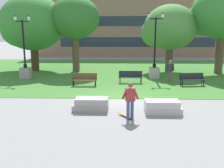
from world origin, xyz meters
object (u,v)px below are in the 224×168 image
Objects in this scene: concrete_block_center at (91,104)px; person_skateboarder at (130,99)px; skateboard at (126,115)px; concrete_block_left at (162,107)px; lamp_post_right at (154,65)px; park_bench_near_left at (84,79)px; park_bench_far_left at (131,76)px; park_bench_near_right at (192,78)px; lamp_post_left at (25,66)px; person_bystander_near_lawn at (170,70)px.

concrete_block_center is 1.05× the size of person_skateboarder.
person_skateboarder is 1.82× the size of skateboard.
concrete_block_left is 0.34× the size of lamp_post_right.
park_bench_near_left and park_bench_far_left have the same top height.
person_skateboarder is 0.95× the size of park_bench_near_left.
concrete_block_left is (3.56, -0.35, 0.00)m from concrete_block_center.
park_bench_near_left is at bearing 113.39° from person_skateboarder.
park_bench_near_right is (6.70, 6.14, 0.23)m from concrete_block_center.
lamp_post_right is at bearing 30.49° from park_bench_near_left.
skateboard is (-1.81, -0.69, -0.22)m from concrete_block_left.
concrete_block_left is at bearing -41.48° from lamp_post_left.
park_bench_near_left is (-3.07, 7.09, -0.43)m from person_skateboarder.
park_bench_near_left is 0.98× the size of park_bench_near_right.
person_bystander_near_lawn is (11.73, -1.17, -0.08)m from lamp_post_left.
person_bystander_near_lawn is at bearing 54.05° from concrete_block_center.
lamp_post_right reaches higher than lamp_post_left.
park_bench_near_right is at bearing -49.87° from lamp_post_right.
lamp_post_left is at bearing -177.31° from lamp_post_right.
person_bystander_near_lawn is at bearing 68.64° from person_skateboarder.
concrete_block_left is at bearing -52.58° from park_bench_near_left.
park_bench_near_left is at bearing 127.42° from concrete_block_left.
park_bench_near_right is at bearing -10.39° from park_bench_far_left.
park_bench_near_right reaches higher than concrete_block_left.
park_bench_far_left reaches higher than concrete_block_center.
person_bystander_near_lawn reaches higher than concrete_block_center.
park_bench_near_right is at bearing -10.12° from lamp_post_left.
concrete_block_center is at bearing -78.94° from park_bench_near_left.
lamp_post_right is at bearing 77.07° from person_skateboarder.
person_skateboarder reaches higher than park_bench_far_left.
concrete_block_left is at bearing -115.78° from park_bench_near_right.
skateboard is at bearing -113.01° from person_bystander_near_lawn.
skateboard is at bearing -104.22° from lamp_post_right.
concrete_block_left is at bearing -94.50° from lamp_post_right.
lamp_post_left reaches higher than park_bench_far_left.
person_bystander_near_lawn is (3.37, 8.61, 0.02)m from person_skateboarder.
lamp_post_left is at bearing 169.88° from park_bench_near_right.
concrete_block_center is 7.31m from park_bench_far_left.
concrete_block_center is 1.00× the size of park_bench_near_left.
concrete_block_center is 2.05m from skateboard.
lamp_post_right is at bearing 75.78° from skateboard.
skateboard is 7.43m from park_bench_near_left.
concrete_block_left is at bearing -79.81° from park_bench_far_left.
skateboard is 8.02m from park_bench_far_left.
concrete_block_center is 9.09m from park_bench_near_right.
park_bench_near_right reaches higher than concrete_block_center.
park_bench_far_left is at bearing -135.23° from lamp_post_right.
lamp_post_left is at bearing 170.01° from park_bench_far_left.
person_bystander_near_lawn is at bearing -5.70° from lamp_post_left.
skateboard is 12.59m from lamp_post_left.
lamp_post_left is 10.73m from lamp_post_right.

